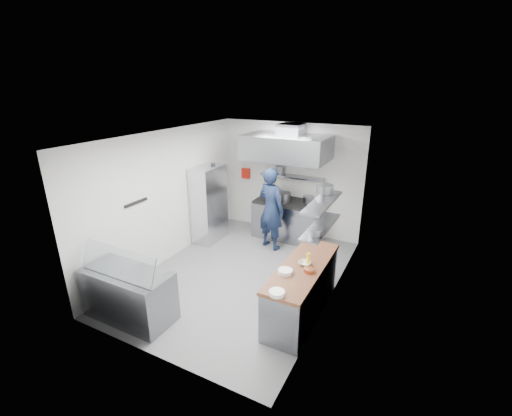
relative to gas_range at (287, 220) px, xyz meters
The scene contains 35 objects.
floor 2.15m from the gas_range, 92.73° to the right, with size 5.00×5.00×0.00m, color slate.
ceiling 3.15m from the gas_range, 92.73° to the right, with size 5.00×5.00×0.00m, color silver.
wall_back 1.04m from the gas_range, 104.04° to the left, with size 3.60×0.02×2.80m, color white.
wall_front 4.70m from the gas_range, 91.25° to the right, with size 3.60×0.02×2.80m, color white.
wall_left 2.99m from the gas_range, 132.14° to the right, with size 5.00×0.02×2.80m, color white.
wall_right 2.86m from the gas_range, 51.01° to the right, with size 5.00×0.02×2.80m, color white.
gas_range is the anchor object (origin of this frame).
cooktop 0.48m from the gas_range, ahead, with size 1.57×0.78×0.06m, color black.
stock_pot_left 0.72m from the gas_range, 161.13° to the left, with size 0.31×0.31×0.20m, color slate.
stock_pot_mid 0.64m from the gas_range, 113.28° to the right, with size 0.33×0.33×0.24m, color slate.
stock_pot_right 0.78m from the gas_range, 13.03° to the left, with size 0.26×0.26×0.16m, color slate.
over_range_shelf 1.10m from the gas_range, 90.00° to the left, with size 1.60×0.30×0.04m, color gray.
shelf_pot_a 1.28m from the gas_range, 137.09° to the left, with size 0.25×0.25×0.18m, color slate.
extractor_hood 1.86m from the gas_range, 90.00° to the right, with size 1.90×1.15×0.55m, color gray.
hood_duct 2.23m from the gas_range, 90.00° to the left, with size 0.55×0.55×0.24m, color slate.
red_firebox 1.70m from the gas_range, 165.86° to the left, with size 0.22×0.10×0.26m, color red.
chef 0.87m from the gas_range, 100.40° to the right, with size 0.70×0.46×1.92m, color #131E39.
wire_rack 1.97m from the gas_range, 148.68° to the right, with size 0.50×0.90×1.85m, color silver.
rack_bin_a 2.05m from the gas_range, 143.93° to the right, with size 0.17×0.22×0.20m, color white.
rack_bin_b 1.96m from the gas_range, 157.39° to the right, with size 0.15×0.19×0.17m, color yellow.
rack_jar 2.24m from the gas_range, 152.34° to the right, with size 0.10×0.10×0.18m, color black.
knife_strip 3.70m from the gas_range, 122.01° to the right, with size 0.04×0.55×0.05m, color black.
prep_counter_base 3.03m from the gas_range, 62.93° to the right, with size 0.62×2.00×0.84m, color gray.
prep_counter_top 3.06m from the gas_range, 62.93° to the right, with size 0.65×2.04×0.06m, color brown.
plate_stack_a 3.91m from the gas_range, 69.94° to the right, with size 0.22×0.22×0.06m, color white.
plate_stack_b 3.32m from the gas_range, 68.37° to the right, with size 0.23×0.23×0.06m, color white.
copper_pan 3.27m from the gas_range, 61.78° to the right, with size 0.17×0.17×0.06m, color #B45A32.
squeeze_bottle 3.01m from the gas_range, 61.24° to the right, with size 0.06×0.06×0.18m, color yellow.
mixing_bowl 3.04m from the gas_range, 62.44° to the right, with size 0.20×0.20×0.05m, color white.
wall_shelf_lower 3.04m from the gas_range, 57.31° to the right, with size 0.30×1.30×0.04m, color gray.
wall_shelf_upper 3.21m from the gas_range, 57.31° to the right, with size 0.30×1.30×0.04m, color gray.
shelf_pot_c 3.38m from the gas_range, 60.51° to the right, with size 0.22×0.22×0.10m, color slate.
shelf_pot_d 2.92m from the gas_range, 53.96° to the right, with size 0.28×0.28×0.14m, color slate.
display_case 4.25m from the gas_range, 105.02° to the right, with size 1.50×0.70×0.85m, color gray.
display_glass 4.40m from the gas_range, 104.61° to the right, with size 1.47×0.02×0.45m, color silver.
Camera 1 is at (3.03, -5.28, 3.68)m, focal length 24.00 mm.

